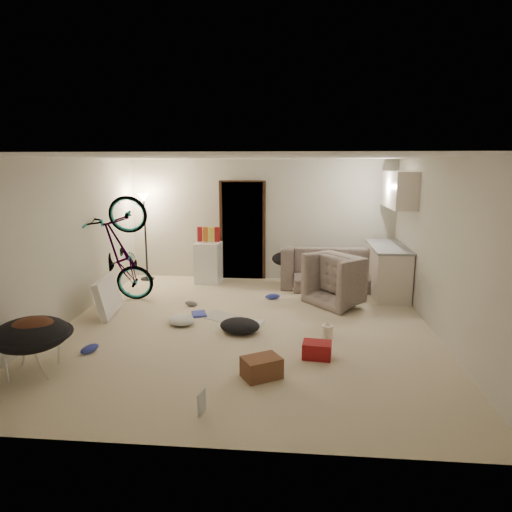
# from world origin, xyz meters

# --- Properties ---
(floor) EXTENTS (5.50, 6.00, 0.02)m
(floor) POSITION_xyz_m (0.00, 0.00, -0.01)
(floor) COLOR beige
(floor) RESTS_ON ground
(ceiling) EXTENTS (5.50, 6.00, 0.02)m
(ceiling) POSITION_xyz_m (0.00, 0.00, 2.51)
(ceiling) COLOR white
(ceiling) RESTS_ON wall_back
(wall_back) EXTENTS (5.50, 0.02, 2.50)m
(wall_back) POSITION_xyz_m (0.00, 3.01, 1.25)
(wall_back) COLOR beige
(wall_back) RESTS_ON floor
(wall_front) EXTENTS (5.50, 0.02, 2.50)m
(wall_front) POSITION_xyz_m (0.00, -3.01, 1.25)
(wall_front) COLOR beige
(wall_front) RESTS_ON floor
(wall_left) EXTENTS (0.02, 6.00, 2.50)m
(wall_left) POSITION_xyz_m (-2.76, 0.00, 1.25)
(wall_left) COLOR beige
(wall_left) RESTS_ON floor
(wall_right) EXTENTS (0.02, 6.00, 2.50)m
(wall_right) POSITION_xyz_m (2.76, 0.00, 1.25)
(wall_right) COLOR beige
(wall_right) RESTS_ON floor
(doorway) EXTENTS (0.85, 0.10, 2.04)m
(doorway) POSITION_xyz_m (-0.40, 2.97, 1.02)
(doorway) COLOR black
(doorway) RESTS_ON floor
(door_trim) EXTENTS (0.97, 0.04, 2.10)m
(door_trim) POSITION_xyz_m (-0.40, 2.94, 1.02)
(door_trim) COLOR #351F12
(door_trim) RESTS_ON floor
(floor_lamp) EXTENTS (0.28, 0.28, 1.81)m
(floor_lamp) POSITION_xyz_m (-2.40, 2.65, 1.31)
(floor_lamp) COLOR black
(floor_lamp) RESTS_ON floor
(kitchen_counter) EXTENTS (0.60, 1.50, 0.88)m
(kitchen_counter) POSITION_xyz_m (2.43, 2.00, 0.44)
(kitchen_counter) COLOR silver
(kitchen_counter) RESTS_ON floor
(counter_top) EXTENTS (0.64, 1.54, 0.04)m
(counter_top) POSITION_xyz_m (2.43, 2.00, 0.90)
(counter_top) COLOR gray
(counter_top) RESTS_ON kitchen_counter
(kitchen_uppers) EXTENTS (0.38, 1.40, 0.65)m
(kitchen_uppers) POSITION_xyz_m (2.56, 2.00, 1.95)
(kitchen_uppers) COLOR silver
(kitchen_uppers) RESTS_ON wall_right
(sofa) EXTENTS (2.13, 0.90, 0.61)m
(sofa) POSITION_xyz_m (1.48, 2.45, 0.31)
(sofa) COLOR #333932
(sofa) RESTS_ON floor
(armchair) EXTENTS (1.31, 1.33, 0.65)m
(armchair) POSITION_xyz_m (1.64, 1.40, 0.32)
(armchair) COLOR #333932
(armchair) RESTS_ON floor
(bicycle) EXTENTS (2.00, 1.03, 1.11)m
(bicycle) POSITION_xyz_m (-2.30, 1.07, 0.50)
(bicycle) COLOR black
(bicycle) RESTS_ON floor
(book_asset) EXTENTS (0.28, 0.23, 0.02)m
(book_asset) POSITION_xyz_m (-0.18, -2.55, 0.01)
(book_asset) COLOR maroon
(book_asset) RESTS_ON floor
(mini_fridge) EXTENTS (0.52, 0.52, 0.83)m
(mini_fridge) POSITION_xyz_m (-1.06, 2.55, 0.41)
(mini_fridge) COLOR white
(mini_fridge) RESTS_ON floor
(snack_box_0) EXTENTS (0.11, 0.09, 0.30)m
(snack_box_0) POSITION_xyz_m (-1.23, 2.55, 1.00)
(snack_box_0) COLOR maroon
(snack_box_0) RESTS_ON mini_fridge
(snack_box_1) EXTENTS (0.10, 0.08, 0.30)m
(snack_box_1) POSITION_xyz_m (-1.11, 2.55, 1.00)
(snack_box_1) COLOR #C96419
(snack_box_1) RESTS_ON mini_fridge
(snack_box_2) EXTENTS (0.11, 0.09, 0.30)m
(snack_box_2) POSITION_xyz_m (-0.99, 2.55, 1.00)
(snack_box_2) COLOR yellow
(snack_box_2) RESTS_ON mini_fridge
(snack_box_3) EXTENTS (0.10, 0.07, 0.30)m
(snack_box_3) POSITION_xyz_m (-0.87, 2.55, 1.00)
(snack_box_3) COLOR maroon
(snack_box_3) RESTS_ON mini_fridge
(saucer_chair) EXTENTS (0.93, 0.93, 0.66)m
(saucer_chair) POSITION_xyz_m (-2.30, -1.76, 0.39)
(saucer_chair) COLOR silver
(saucer_chair) RESTS_ON floor
(hoodie) EXTENTS (0.62, 0.59, 0.22)m
(hoodie) POSITION_xyz_m (-2.25, -1.79, 0.59)
(hoodie) COLOR #4A2619
(hoodie) RESTS_ON saucer_chair
(sofa_drape) EXTENTS (0.66, 0.59, 0.28)m
(sofa_drape) POSITION_xyz_m (0.53, 2.45, 0.54)
(sofa_drape) COLOR black
(sofa_drape) RESTS_ON sofa
(tv_box) EXTENTS (0.35, 0.95, 0.62)m
(tv_box) POSITION_xyz_m (-2.30, 0.38, 0.30)
(tv_box) COLOR silver
(tv_box) RESTS_ON floor
(drink_case_a) EXTENTS (0.52, 0.48, 0.24)m
(drink_case_a) POSITION_xyz_m (0.36, -1.63, 0.12)
(drink_case_a) COLOR brown
(drink_case_a) RESTS_ON floor
(drink_case_b) EXTENTS (0.38, 0.30, 0.21)m
(drink_case_b) POSITION_xyz_m (1.02, -1.03, 0.10)
(drink_case_b) COLOR maroon
(drink_case_b) RESTS_ON floor
(juicer) EXTENTS (0.17, 0.17, 0.24)m
(juicer) POSITION_xyz_m (1.19, -0.29, 0.10)
(juicer) COLOR white
(juicer) RESTS_ON floor
(newspaper) EXTENTS (0.69, 0.64, 0.01)m
(newspaper) POSITION_xyz_m (-0.46, 0.42, 0.00)
(newspaper) COLOR #AFABA1
(newspaper) RESTS_ON floor
(book_blue) EXTENTS (0.30, 0.35, 0.03)m
(book_blue) POSITION_xyz_m (-0.82, 0.47, 0.01)
(book_blue) COLOR #2C37A0
(book_blue) RESTS_ON floor
(book_white) EXTENTS (0.26, 0.31, 0.03)m
(book_white) POSITION_xyz_m (0.12, 0.14, 0.01)
(book_white) COLOR silver
(book_white) RESTS_ON floor
(shoe_0) EXTENTS (0.30, 0.19, 0.10)m
(shoe_0) POSITION_xyz_m (0.32, 1.45, 0.05)
(shoe_0) COLOR #2C37A0
(shoe_0) RESTS_ON floor
(shoe_1) EXTENTS (0.26, 0.18, 0.09)m
(shoe_1) POSITION_xyz_m (-1.05, 0.92, 0.05)
(shoe_1) COLOR slate
(shoe_1) RESTS_ON floor
(shoe_2) EXTENTS (0.22, 0.30, 0.10)m
(shoe_2) POSITION_xyz_m (-1.92, -1.13, 0.05)
(shoe_2) COLOR #2C37A0
(shoe_2) RESTS_ON floor
(clothes_lump_a) EXTENTS (0.73, 0.67, 0.19)m
(clothes_lump_a) POSITION_xyz_m (-0.07, -0.22, 0.10)
(clothes_lump_a) COLOR black
(clothes_lump_a) RESTS_ON floor
(clothes_lump_b) EXTENTS (0.43, 0.38, 0.13)m
(clothes_lump_b) POSITION_xyz_m (1.07, 2.55, 0.07)
(clothes_lump_b) COLOR black
(clothes_lump_b) RESTS_ON floor
(clothes_lump_c) EXTENTS (0.57, 0.56, 0.13)m
(clothes_lump_c) POSITION_xyz_m (-0.99, 0.01, 0.07)
(clothes_lump_c) COLOR silver
(clothes_lump_c) RESTS_ON floor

